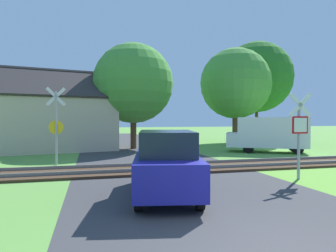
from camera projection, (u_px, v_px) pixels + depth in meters
road_asphalt at (234, 219)px, 6.22m from camera, size 7.11×80.00×0.01m
rail_track at (162, 168)px, 12.41m from camera, size 60.00×2.60×0.22m
stop_sign_near at (299, 130)px, 10.39m from camera, size 0.88×0.15×3.03m
crossing_sign_far at (56, 122)px, 13.65m from camera, size 0.87×0.20×3.58m
house at (52, 121)px, 20.40m from camera, size 9.21×6.91×5.56m
tree_center at (133, 83)px, 21.54m from camera, size 5.75×5.75×7.58m
tree_far at (257, 77)px, 27.86m from camera, size 6.56×6.56×9.34m
tree_right at (235, 84)px, 24.63m from camera, size 5.80×5.80×7.98m
mail_truck at (269, 133)px, 19.09m from camera, size 5.18×4.00×2.24m
parked_car at (166, 163)px, 8.13m from camera, size 2.38×4.24×1.78m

